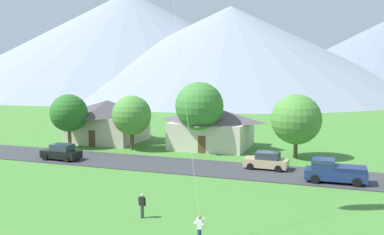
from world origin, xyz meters
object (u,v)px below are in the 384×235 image
at_px(tree_near_left, 296,119).
at_px(tree_right_of_center, 132,115).
at_px(tree_near_right, 69,113).
at_px(parked_car_black_west_end, 61,152).
at_px(watcher_person, 142,205).
at_px(house_leftmost, 108,120).
at_px(house_left_center, 211,126).
at_px(tree_center, 199,106).
at_px(parked_car_tan_mid_east, 267,161).
at_px(pickup_truck_navy_west_side, 334,171).

xyz_separation_m(tree_near_left, tree_right_of_center, (-18.91, -1.69, -0.10)).
bearing_deg(tree_near_right, parked_car_black_west_end, -62.71).
relative_size(tree_near_right, watcher_person, 3.90).
relative_size(house_leftmost, house_left_center, 0.96).
relative_size(tree_center, watcher_person, 4.87).
bearing_deg(parked_car_black_west_end, house_left_center, 43.93).
height_order(house_leftmost, tree_center, tree_center).
relative_size(house_left_center, tree_near_left, 1.38).
bearing_deg(tree_near_right, watcher_person, -46.28).
distance_m(house_leftmost, parked_car_black_west_end, 12.28).
bearing_deg(parked_car_tan_mid_east, watcher_person, -107.65).
relative_size(tree_center, tree_right_of_center, 1.26).
distance_m(tree_near_left, pickup_truck_navy_west_side, 11.00).
xyz_separation_m(house_leftmost, tree_near_left, (24.56, -2.54, 1.44)).
bearing_deg(tree_near_left, tree_center, -178.28).
distance_m(tree_near_left, parked_car_black_west_end, 25.42).
bearing_deg(parked_car_tan_mid_east, house_left_center, 132.19).
bearing_deg(tree_right_of_center, parked_car_tan_mid_east, -15.87).
relative_size(pickup_truck_navy_west_side, watcher_person, 3.13).
height_order(tree_center, tree_near_right, tree_center).
height_order(house_left_center, parked_car_black_west_end, house_left_center).
distance_m(tree_near_left, tree_center, 11.01).
bearing_deg(house_left_center, tree_near_right, -160.11).
bearing_deg(tree_right_of_center, pickup_truck_navy_west_side, -18.50).
height_order(house_left_center, watcher_person, house_left_center).
distance_m(tree_center, tree_right_of_center, 8.17).
bearing_deg(house_leftmost, pickup_truck_navy_west_side, -22.54).
xyz_separation_m(house_left_center, tree_right_of_center, (-8.45, -4.55, 1.55)).
xyz_separation_m(tree_center, tree_right_of_center, (-7.96, -1.36, -1.20)).
height_order(pickup_truck_navy_west_side, watcher_person, pickup_truck_navy_west_side).
xyz_separation_m(house_left_center, parked_car_black_west_end, (-12.86, -12.39, -1.73)).
distance_m(house_left_center, tree_near_right, 17.34).
bearing_deg(house_leftmost, tree_center, -11.89).
height_order(parked_car_black_west_end, watcher_person, parked_car_black_west_end).
bearing_deg(pickup_truck_navy_west_side, tree_right_of_center, 161.50).
xyz_separation_m(parked_car_tan_mid_east, watcher_person, (-5.34, -16.77, 0.01)).
height_order(tree_right_of_center, watcher_person, tree_right_of_center).
bearing_deg(house_leftmost, watcher_person, -56.23).
bearing_deg(house_leftmost, house_left_center, 1.34).
distance_m(tree_right_of_center, parked_car_tan_mid_east, 17.93).
relative_size(tree_near_right, parked_car_black_west_end, 1.53).
xyz_separation_m(house_leftmost, parked_car_tan_mid_east, (22.60, -9.04, -1.94)).
bearing_deg(house_leftmost, tree_right_of_center, -36.82).
bearing_deg(tree_right_of_center, parked_car_black_west_end, -119.36).
distance_m(tree_right_of_center, parked_car_black_west_end, 9.57).
bearing_deg(tree_near_left, parked_car_black_west_end, -157.78).
xyz_separation_m(tree_near_left, parked_car_tan_mid_east, (-1.96, -6.51, -3.38)).
height_order(tree_near_right, parked_car_tan_mid_east, tree_near_right).
bearing_deg(house_left_center, parked_car_black_west_end, -136.07).
relative_size(house_left_center, parked_car_tan_mid_east, 2.26).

